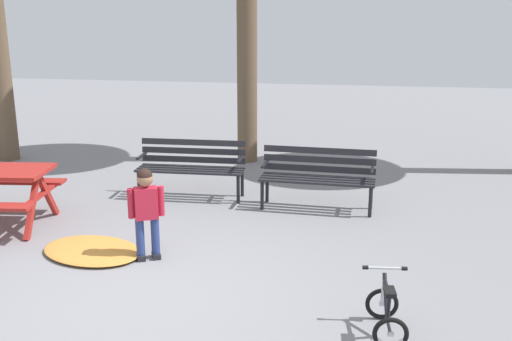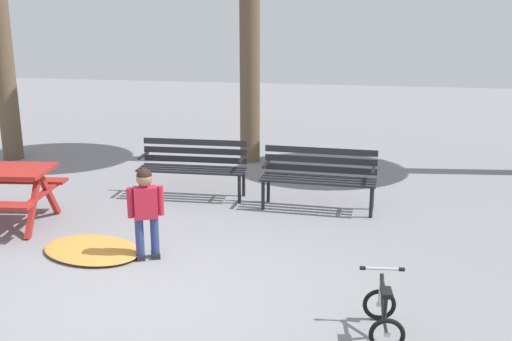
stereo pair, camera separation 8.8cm
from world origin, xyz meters
TOP-DOWN VIEW (x-y plane):
  - ground at (0.00, 0.00)m, footprint 36.00×36.00m
  - park_bench_far_left at (-0.37, 3.22)m, footprint 1.61×0.51m
  - park_bench_left at (1.53, 3.00)m, footprint 1.62×0.52m
  - child_standing at (-0.21, 0.84)m, footprint 0.37×0.26m
  - kids_bicycle at (2.38, -0.35)m, footprint 0.41×0.59m
  - leaf_pile at (-0.91, 0.88)m, footprint 1.43×1.18m

SIDE VIEW (x-z plane):
  - ground at x=0.00m, z-range 0.00..0.00m
  - leaf_pile at x=-0.91m, z-range 0.00..0.07m
  - kids_bicycle at x=2.38m, z-range -0.07..0.47m
  - park_bench_far_left at x=-0.37m, z-range 0.08..0.94m
  - park_bench_left at x=1.53m, z-range 0.08..0.94m
  - child_standing at x=-0.21m, z-range 0.09..1.15m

